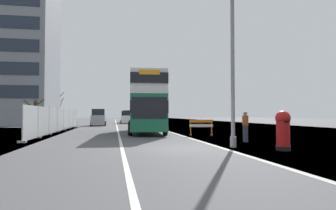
{
  "coord_description": "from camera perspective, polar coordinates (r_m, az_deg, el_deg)",
  "views": [
    {
      "loc": [
        -3.09,
        -13.58,
        1.53
      ],
      "look_at": [
        0.64,
        7.57,
        2.2
      ],
      "focal_mm": 32.7,
      "sensor_mm": 36.0,
      "label": 1
    }
  ],
  "objects": [
    {
      "name": "lamppost_foreground",
      "position": [
        14.76,
        11.96,
        7.59
      ],
      "size": [
        0.29,
        0.7,
        8.32
      ],
      "color": "gray",
      "rests_on": "ground"
    },
    {
      "name": "car_oncoming_near",
      "position": [
        43.18,
        -12.84,
        -2.36
      ],
      "size": [
        2.01,
        4.4,
        2.29
      ],
      "color": "gray",
      "rests_on": "ground"
    },
    {
      "name": "construction_site_fence",
      "position": [
        29.89,
        -19.41,
        -2.66
      ],
      "size": [
        0.44,
        24.0,
        2.13
      ],
      "color": "#A8AAAD",
      "rests_on": "ground"
    },
    {
      "name": "pedestrian_at_kerb",
      "position": [
        17.66,
        14.22,
        -3.93
      ],
      "size": [
        0.34,
        0.34,
        1.7
      ],
      "color": "#2D3342",
      "rests_on": "ground"
    },
    {
      "name": "bare_tree_far_verge_near",
      "position": [
        39.55,
        -23.51,
        -1.02
      ],
      "size": [
        2.75,
        2.72,
        3.75
      ],
      "color": "#4C3D2D",
      "rests_on": "ground"
    },
    {
      "name": "car_receding_far",
      "position": [
        60.57,
        -7.61,
        -2.18
      ],
      "size": [
        1.91,
        3.82,
        2.34
      ],
      "color": "navy",
      "rests_on": "ground"
    },
    {
      "name": "double_decker_bus",
      "position": [
        25.67,
        -4.17,
        0.35
      ],
      "size": [
        3.25,
        10.63,
        4.67
      ],
      "color": "#196042",
      "rests_on": "ground"
    },
    {
      "name": "bare_tree_far_verge_far",
      "position": [
        59.22,
        -20.12,
        -0.68
      ],
      "size": [
        2.22,
        2.44,
        5.68
      ],
      "color": "#4C3D2D",
      "rests_on": "ground"
    },
    {
      "name": "car_receding_mid",
      "position": [
        52.92,
        -7.81,
        -2.34
      ],
      "size": [
        1.93,
        3.96,
        2.16
      ],
      "color": "silver",
      "rests_on": "ground"
    },
    {
      "name": "ground",
      "position": [
        14.22,
        4.83,
        -8.15
      ],
      "size": [
        140.0,
        280.0,
        0.1
      ],
      "color": "#4C4C4F"
    },
    {
      "name": "bare_tree_far_verge_mid",
      "position": [
        63.11,
        -19.8,
        -0.83
      ],
      "size": [
        2.48,
        3.32,
        4.78
      ],
      "color": "#4C3D2D",
      "rests_on": "ground"
    },
    {
      "name": "roadworks_barrier",
      "position": [
        22.06,
        6.19,
        -3.85
      ],
      "size": [
        1.7,
        0.65,
        1.16
      ],
      "color": "orange",
      "rests_on": "ground"
    },
    {
      "name": "red_pillar_postbox",
      "position": [
        13.93,
        20.65,
        -4.15
      ],
      "size": [
        0.63,
        0.63,
        1.69
      ],
      "color": "black",
      "rests_on": "ground"
    }
  ]
}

